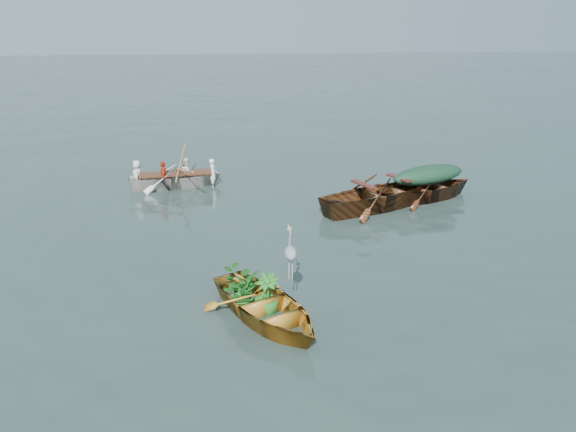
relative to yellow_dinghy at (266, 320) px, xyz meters
name	(u,v)px	position (x,y,z in m)	size (l,w,h in m)	color
ground	(287,319)	(0.36, 0.00, 0.00)	(140.00, 140.00, 0.00)	#2D403B
yellow_dinghy	(266,320)	(0.00, 0.00, 0.00)	(1.45, 3.34, 0.91)	#B57C23
green_tarp_boat	(426,200)	(5.01, 6.03, 0.00)	(1.32, 4.25, 0.98)	#4C2211
open_wooden_boat	(380,208)	(3.52, 5.48, 0.00)	(1.55, 4.99, 1.20)	brown
rowed_boat	(176,187)	(-2.02, 8.08, 0.00)	(1.15, 3.82, 0.88)	white
green_tarp_cover	(428,174)	(5.01, 6.03, 0.75)	(0.73, 2.34, 0.52)	#173823
thwart_benches	(381,186)	(3.52, 5.48, 0.62)	(0.93, 2.49, 0.04)	#471710
heron	(291,262)	(0.46, 0.31, 0.92)	(0.28, 0.40, 0.92)	#9A9CA3
dinghy_weeds	(249,268)	(-0.24, 0.50, 0.76)	(0.70, 0.90, 0.60)	#196119
rowers	(175,161)	(-2.02, 8.08, 0.82)	(1.03, 2.67, 0.76)	white
oars	(175,172)	(-2.02, 8.08, 0.47)	(2.60, 0.60, 0.06)	olive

